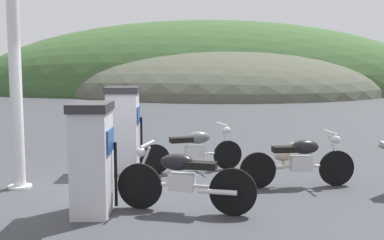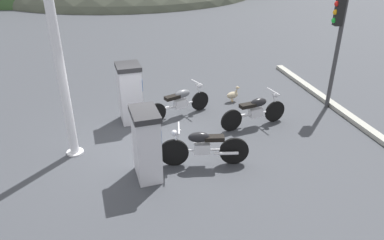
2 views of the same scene
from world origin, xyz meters
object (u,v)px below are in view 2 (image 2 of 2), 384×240
at_px(fuel_pump_near, 147,144).
at_px(wandering_duck, 233,95).
at_px(motorcycle_far_pump, 180,101).
at_px(roadside_traffic_light, 337,35).
at_px(canopy_support_pole, 62,76).
at_px(motorcycle_near_pump, 203,146).
at_px(motorcycle_extra, 255,110).
at_px(fuel_pump_far, 130,93).

relative_size(fuel_pump_near, wandering_duck, 3.20).
relative_size(motorcycle_far_pump, roadside_traffic_light, 0.62).
distance_m(fuel_pump_near, canopy_support_pole, 2.40).
xyz_separation_m(fuel_pump_near, canopy_support_pole, (-1.56, 1.40, 1.17)).
distance_m(motorcycle_near_pump, canopy_support_pole, 3.44).
relative_size(motorcycle_near_pump, canopy_support_pole, 0.49).
bearing_deg(wandering_duck, motorcycle_extra, -91.18).
xyz_separation_m(motorcycle_far_pump, wandering_duck, (1.85, 0.54, -0.22)).
relative_size(motorcycle_near_pump, roadside_traffic_light, 0.62).
relative_size(fuel_pump_far, motorcycle_far_pump, 0.84).
relative_size(fuel_pump_near, motorcycle_near_pump, 0.79).
xyz_separation_m(roadside_traffic_light, canopy_support_pole, (-7.36, -0.68, -0.25)).
bearing_deg(motorcycle_far_pump, motorcycle_extra, -32.71).
distance_m(motorcycle_far_pump, wandering_duck, 1.94).
relative_size(fuel_pump_near, canopy_support_pole, 0.38).
distance_m(fuel_pump_far, roadside_traffic_light, 6.00).
bearing_deg(fuel_pump_far, motorcycle_extra, -21.44).
bearing_deg(motorcycle_near_pump, roadside_traffic_light, 23.69).
xyz_separation_m(motorcycle_near_pump, wandering_duck, (1.97, 3.14, -0.25)).
distance_m(motorcycle_far_pump, motorcycle_extra, 2.16).
relative_size(motorcycle_extra, canopy_support_pole, 0.49).
bearing_deg(wandering_duck, motorcycle_far_pump, -163.75).
relative_size(motorcycle_near_pump, wandering_duck, 4.07).
height_order(fuel_pump_far, motorcycle_near_pump, fuel_pump_far).
relative_size(fuel_pump_near, motorcycle_extra, 0.78).
xyz_separation_m(motorcycle_far_pump, canopy_support_pole, (-2.94, -1.29, 1.51)).
distance_m(motorcycle_extra, roadside_traffic_light, 3.18).
height_order(motorcycle_near_pump, wandering_duck, motorcycle_near_pump).
distance_m(motorcycle_far_pump, roadside_traffic_light, 4.80).
relative_size(fuel_pump_near, roadside_traffic_light, 0.49).
xyz_separation_m(fuel_pump_far, canopy_support_pole, (-1.56, -1.38, 1.12)).
height_order(motorcycle_near_pump, canopy_support_pole, canopy_support_pole).
relative_size(fuel_pump_near, motorcycle_far_pump, 0.79).
bearing_deg(motorcycle_extra, fuel_pump_far, 158.56).
height_order(roadside_traffic_light, canopy_support_pole, canopy_support_pole).
distance_m(fuel_pump_near, wandering_duck, 4.60).
bearing_deg(fuel_pump_near, motorcycle_near_pump, 3.97).
bearing_deg(motorcycle_extra, canopy_support_pole, -178.46).
relative_size(fuel_pump_far, roadside_traffic_light, 0.52).
relative_size(motorcycle_near_pump, motorcycle_extra, 1.00).
xyz_separation_m(wandering_duck, canopy_support_pole, (-4.79, -1.83, 1.73)).
bearing_deg(motorcycle_near_pump, fuel_pump_far, 115.08).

